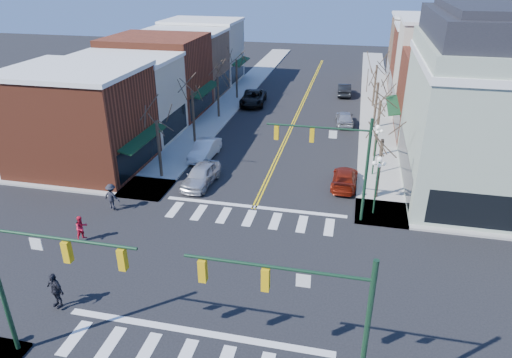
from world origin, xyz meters
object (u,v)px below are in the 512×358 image
Objects in this scene: lamppost_corner at (378,176)px; car_right_far at (344,90)px; victorian_corner at (503,104)px; car_right_near at (345,178)px; car_right_mid at (345,118)px; pedestrian_red_b at (82,228)px; pedestrian_dark_a at (55,290)px; lamppost_midblock at (376,142)px; pedestrian_dark_b at (112,196)px; car_left_far at (253,98)px; car_left_near at (201,175)px; car_left_mid at (205,150)px.

lamppost_corner reaches higher than car_right_far.
victorian_corner reaches higher than car_right_near.
pedestrian_red_b is at bearing 55.09° from car_right_mid.
pedestrian_dark_a is at bearing 62.86° from car_right_mid.
pedestrian_dark_b is (-17.75, -9.78, -1.88)m from lamppost_midblock.
pedestrian_red_b is (-3.62, -31.66, 0.13)m from car_left_far.
car_right_mid is 2.70× the size of pedestrian_red_b.
car_left_near is (-21.34, -4.07, -5.85)m from victorian_corner.
car_left_mid reaches higher than car_right_far.
car_right_mid is (-2.82, 19.05, -2.22)m from lamppost_corner.
car_left_mid is 2.41× the size of pedestrian_dark_a.
car_left_near is 2.44× the size of pedestrian_dark_a.
pedestrian_red_b is at bearing -141.97° from lamppost_midblock.
car_right_near is (12.32, -3.06, -0.10)m from car_left_mid.
pedestrian_dark_b is at bearing -105.27° from car_left_mid.
car_left_near is at bearing 13.11° from car_right_near.
car_left_near is 2.55× the size of pedestrian_dark_b.
car_left_far reaches higher than car_right_mid.
pedestrian_red_b is at bearing 128.91° from pedestrian_dark_a.
victorian_corner is 2.39× the size of car_left_far.
car_left_far is (-14.00, 17.88, -2.13)m from lamppost_midblock.
car_left_far is 1.28× the size of car_right_far.
victorian_corner is 7.66× the size of pedestrian_dark_b.
car_right_far is 2.89× the size of pedestrian_red_b.
victorian_corner is at bearing -149.35° from pedestrian_dark_b.
lamppost_corner is at bearing -41.19° from pedestrian_red_b.
car_right_mid is 26.87m from pedestrian_dark_b.
pedestrian_red_b is at bearing -101.67° from car_left_far.
car_left_mid is 1.07× the size of car_right_mid.
car_left_near is 10.29m from pedestrian_red_b.
pedestrian_red_b is 6.12m from pedestrian_dark_a.
victorian_corner reaches higher than car_left_near.
car_left_far reaches higher than car_right_near.
lamppost_midblock is at bearing -129.69° from car_right_near.
pedestrian_red_b reaches higher than car_right_far.
car_right_mid is at bearing 89.36° from car_right_far.
pedestrian_dark_a is (-12.10, -44.08, 0.35)m from car_right_far.
pedestrian_dark_b reaches higher than car_left_near.
pedestrian_dark_a is (-2.46, -14.96, 0.31)m from car_left_near.
car_left_mid is (-22.76, 1.15, -5.88)m from victorian_corner.
car_right_near is (11.86, -20.29, -0.16)m from car_left_far.
pedestrian_red_b is at bearing -100.14° from car_left_mid.
lamppost_midblock reaches higher than pedestrian_dark_a.
pedestrian_dark_a is (-15.50, -19.52, -1.84)m from lamppost_midblock.
car_right_far is 37.22m from pedestrian_dark_b.
car_left_mid is 1.00× the size of car_right_far.
victorian_corner is 23.54m from car_left_mid.
car_left_near reaches higher than car_right_mid.
lamppost_midblock is at bearing -57.08° from car_left_far.
car_right_near is 19.21m from pedestrian_red_b.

